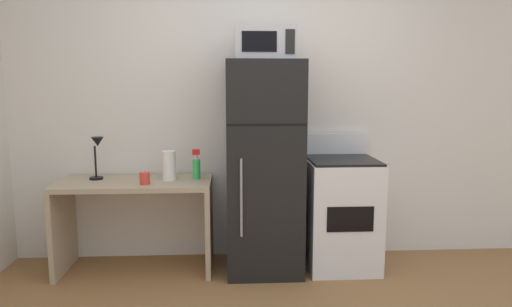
# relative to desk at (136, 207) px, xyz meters

# --- Properties ---
(wall_back_white) EXTENTS (5.00, 0.10, 2.60)m
(wall_back_white) POSITION_rel_desk_xyz_m (1.04, 0.35, 0.77)
(wall_back_white) COLOR silver
(wall_back_white) RESTS_ON ground
(desk) EXTENTS (1.24, 0.56, 0.75)m
(desk) POSITION_rel_desk_xyz_m (0.00, 0.00, 0.00)
(desk) COLOR tan
(desk) RESTS_ON ground
(desk_lamp) EXTENTS (0.14, 0.12, 0.35)m
(desk_lamp) POSITION_rel_desk_xyz_m (-0.31, 0.07, 0.46)
(desk_lamp) COLOR black
(desk_lamp) RESTS_ON desk
(spray_bottle) EXTENTS (0.06, 0.06, 0.25)m
(spray_bottle) POSITION_rel_desk_xyz_m (0.50, 0.05, 0.32)
(spray_bottle) COLOR green
(spray_bottle) RESTS_ON desk
(paper_towel_roll) EXTENTS (0.11, 0.11, 0.24)m
(paper_towel_roll) POSITION_rel_desk_xyz_m (0.28, 0.03, 0.34)
(paper_towel_roll) COLOR white
(paper_towel_roll) RESTS_ON desk
(coffee_mug) EXTENTS (0.08, 0.08, 0.09)m
(coffee_mug) POSITION_rel_desk_xyz_m (0.11, -0.13, 0.27)
(coffee_mug) COLOR #D83F33
(coffee_mug) RESTS_ON desk
(refrigerator) EXTENTS (0.60, 0.65, 1.71)m
(refrigerator) POSITION_rel_desk_xyz_m (1.05, -0.03, 0.33)
(refrigerator) COLOR black
(refrigerator) RESTS_ON ground
(microwave) EXTENTS (0.46, 0.35, 0.26)m
(microwave) POSITION_rel_desk_xyz_m (1.05, -0.05, 1.31)
(microwave) COLOR #B7B7BC
(microwave) RESTS_ON refrigerator
(oven_range) EXTENTS (0.57, 0.61, 1.10)m
(oven_range) POSITION_rel_desk_xyz_m (1.70, -0.02, -0.06)
(oven_range) COLOR white
(oven_range) RESTS_ON ground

